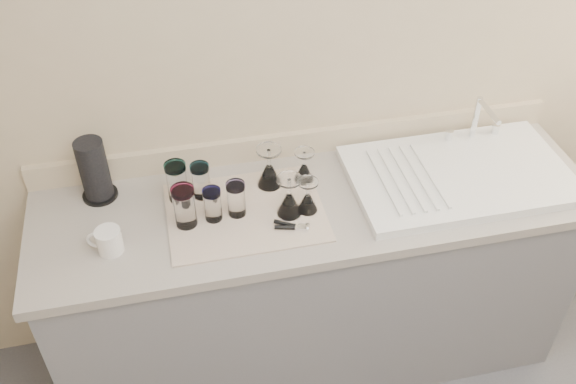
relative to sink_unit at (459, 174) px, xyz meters
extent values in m
cube|color=tan|center=(-0.55, 0.30, 0.33)|extent=(3.50, 0.04, 2.50)
cube|color=slate|center=(-0.55, 0.00, -0.49)|extent=(2.00, 0.60, 0.86)
cube|color=gray|center=(-0.55, 0.00, -0.04)|extent=(2.06, 0.62, 0.04)
cube|color=white|center=(0.00, 0.00, 0.00)|extent=(0.82, 0.50, 0.03)
cylinder|color=silver|center=(0.14, 0.20, 0.11)|extent=(0.02, 0.02, 0.18)
cylinder|color=silver|center=(0.14, 0.12, 0.19)|extent=(0.02, 0.16, 0.02)
cylinder|color=silver|center=(0.04, 0.20, 0.04)|extent=(0.03, 0.03, 0.04)
cylinder|color=silver|center=(0.24, 0.20, 0.04)|extent=(0.03, 0.03, 0.04)
cube|color=beige|center=(-0.82, -0.02, -0.02)|extent=(0.55, 0.42, 0.01)
cylinder|color=white|center=(-1.04, 0.11, 0.06)|extent=(0.07, 0.07, 0.13)
cylinder|color=teal|center=(-1.04, 0.11, 0.13)|extent=(0.08, 0.08, 0.02)
cylinder|color=white|center=(-0.96, 0.10, 0.05)|extent=(0.07, 0.07, 0.12)
cylinder|color=teal|center=(-0.96, 0.10, 0.12)|extent=(0.07, 0.07, 0.02)
cylinder|color=white|center=(-1.03, -0.03, 0.06)|extent=(0.07, 0.07, 0.14)
cylinder|color=#CC2E6B|center=(-1.03, -0.03, 0.14)|extent=(0.08, 0.08, 0.02)
cylinder|color=white|center=(-0.93, -0.03, 0.04)|extent=(0.06, 0.06, 0.11)
cylinder|color=#2427C4|center=(-0.93, -0.03, 0.11)|extent=(0.06, 0.06, 0.02)
cylinder|color=white|center=(-0.85, -0.02, 0.05)|extent=(0.06, 0.06, 0.12)
cylinder|color=#9E8CDE|center=(-0.85, -0.02, 0.11)|extent=(0.07, 0.07, 0.02)
cone|color=white|center=(-0.71, 0.11, 0.03)|extent=(0.09, 0.09, 0.09)
cylinder|color=white|center=(-0.71, 0.11, 0.11)|extent=(0.01, 0.01, 0.07)
cylinder|color=white|center=(-0.71, 0.11, 0.15)|extent=(0.09, 0.09, 0.01)
cone|color=white|center=(-0.58, 0.11, 0.02)|extent=(0.07, 0.07, 0.07)
cylinder|color=white|center=(-0.58, 0.11, 0.09)|extent=(0.01, 0.01, 0.06)
cylinder|color=white|center=(-0.58, 0.11, 0.12)|extent=(0.07, 0.07, 0.01)
cone|color=white|center=(-0.67, -0.06, 0.03)|extent=(0.09, 0.09, 0.08)
cylinder|color=white|center=(-0.67, -0.06, 0.10)|extent=(0.01, 0.01, 0.07)
cylinder|color=white|center=(-0.67, -0.06, 0.14)|extent=(0.09, 0.09, 0.01)
cone|color=white|center=(-0.60, -0.06, 0.02)|extent=(0.07, 0.07, 0.07)
cylinder|color=white|center=(-0.60, -0.06, 0.08)|extent=(0.01, 0.01, 0.05)
cylinder|color=white|center=(-0.60, -0.06, 0.12)|extent=(0.07, 0.07, 0.01)
cube|color=silver|center=(-0.64, -0.15, 0.00)|extent=(0.05, 0.04, 0.02)
cylinder|color=black|center=(-0.69, -0.14, 0.00)|extent=(0.09, 0.04, 0.02)
cylinder|color=black|center=(-0.69, -0.12, 0.00)|extent=(0.09, 0.06, 0.02)
cylinder|color=silver|center=(-1.29, -0.10, 0.02)|extent=(0.11, 0.11, 0.09)
torus|color=silver|center=(-1.33, -0.09, 0.02)|extent=(0.07, 0.03, 0.07)
cylinder|color=black|center=(-1.32, 0.19, -0.01)|extent=(0.13, 0.13, 0.01)
cylinder|color=black|center=(-1.32, 0.19, 0.11)|extent=(0.10, 0.10, 0.23)
camera|label=1|loc=(-1.04, -1.68, 1.52)|focal=40.00mm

